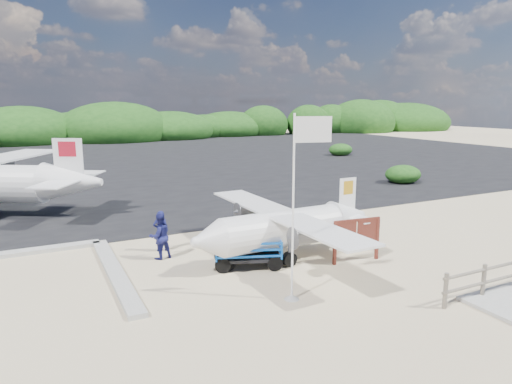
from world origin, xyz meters
The scene contains 11 objects.
ground centered at (0.00, 0.00, 0.00)m, with size 160.00×160.00×0.00m, color beige.
asphalt_apron centered at (0.00, 30.00, 0.00)m, with size 90.00×50.00×0.04m, color #B2B2B2, non-canonical shape.
vegetation_band centered at (0.00, 55.00, 0.00)m, with size 124.00×8.00×4.40m, color #B2B2B2, non-canonical shape.
baggage_cart centered at (-0.37, 0.22, 0.00)m, with size 2.39×1.36×1.19m, color blue, non-canonical shape.
flagpole centered at (-0.37, -2.67, 0.00)m, with size 1.03×0.43×5.17m, color white, non-canonical shape.
signboard centered at (3.20, -1.02, 0.00)m, with size 1.90×0.18×1.57m, color maroon, non-canonical shape.
crew_a centered at (-2.53, 3.14, 0.77)m, with size 0.56×0.37×1.54m, color #151852.
crew_b centered at (-2.78, 2.32, 0.82)m, with size 0.80×0.62×1.65m, color #151852.
crew_c centered at (4.18, 1.01, 0.74)m, with size 0.87×0.36×1.49m, color #151852.
aircraft_large centered at (18.38, 24.34, 0.00)m, with size 16.06×16.06×4.82m, color #B2B2B2, non-canonical shape.
aircraft_small centered at (-5.91, 28.89, 0.00)m, with size 7.19×7.19×2.59m, color #B2B2B2, non-canonical shape.
Camera 1 is at (-6.62, -12.95, 5.47)m, focal length 32.00 mm.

